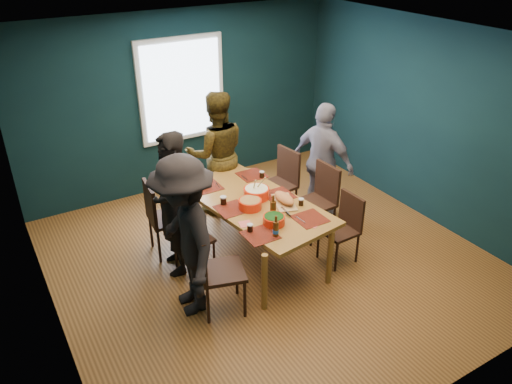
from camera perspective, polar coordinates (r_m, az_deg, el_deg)
room at (r=5.85m, az=0.24°, el=4.59°), size 5.01×5.01×2.71m
dining_table at (r=6.06m, az=-0.05°, el=-1.74°), size 1.28×2.13×0.76m
chair_left_far at (r=6.26m, az=-10.91°, el=-2.41°), size 0.49×0.49×0.99m
chair_left_mid at (r=5.92m, az=-7.86°, el=-4.95°), size 0.44×0.44×0.87m
chair_left_near at (r=5.27m, az=-4.95°, el=-8.34°), size 0.57×0.57×1.01m
chair_right_far at (r=7.03m, az=3.05°, el=1.63°), size 0.50×0.50×0.98m
chair_right_mid at (r=6.61m, az=7.38°, el=-0.37°), size 0.47×0.47×0.99m
chair_right_near at (r=6.18m, az=10.10°, el=-3.50°), size 0.41×0.41×0.88m
person_far_left at (r=5.81m, az=-9.56°, el=-1.44°), size 0.53×0.71×1.76m
person_back at (r=7.00m, az=-4.53°, el=4.38°), size 1.03×0.91×1.79m
person_right at (r=6.94m, az=7.67°, el=3.42°), size 0.65×1.05×1.67m
person_near_left at (r=5.17m, az=-8.11°, el=-5.15°), size 0.81×1.24×1.80m
bowl_salad at (r=5.86m, az=-0.68°, el=-1.34°), size 0.28×0.28×0.11m
bowl_dumpling at (r=6.08m, az=0.05°, el=-0.06°), size 0.32×0.32×0.30m
bowl_herbs at (r=5.56m, az=2.06°, el=-3.18°), size 0.25×0.25×0.11m
cutting_board at (r=5.98m, az=3.25°, el=-0.82°), size 0.36×0.57×0.12m
small_bowl at (r=6.40m, az=-6.15°, el=0.96°), size 0.17×0.17×0.07m
beer_bottle_a at (r=5.34m, az=2.27°, el=-4.23°), size 0.07×0.07×0.25m
beer_bottle_b at (r=5.68m, az=1.97°, el=-1.90°), size 0.07×0.07×0.27m
cola_glass_a at (r=5.43m, az=-0.69°, el=-4.08°), size 0.07×0.07×0.09m
cola_glass_b at (r=5.95m, az=5.18°, el=-1.10°), size 0.06×0.06×0.09m
cola_glass_c at (r=6.58m, az=0.67°, el=2.05°), size 0.06×0.06×0.09m
cola_glass_d at (r=5.95m, az=-3.75°, el=-0.94°), size 0.08×0.08×0.11m
napkin_a at (r=6.28m, az=2.44°, el=0.15°), size 0.16×0.16×0.00m
napkin_b at (r=5.59m, az=-1.24°, el=-3.67°), size 0.16×0.16×0.00m
napkin_c at (r=5.63m, az=6.42°, el=-3.59°), size 0.21×0.21×0.00m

